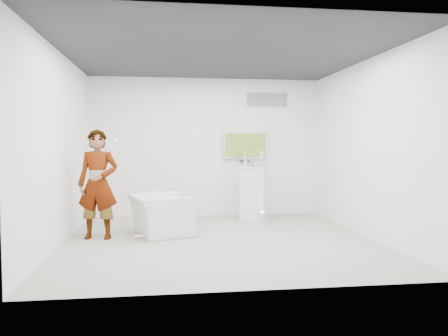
{
  "coord_description": "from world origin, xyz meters",
  "views": [
    {
      "loc": [
        -0.87,
        -7.02,
        1.57
      ],
      "look_at": [
        0.13,
        0.6,
        1.15
      ],
      "focal_mm": 35.0,
      "sensor_mm": 36.0,
      "label": 1
    }
  ],
  "objects_px": {
    "floor_uplight": "(262,218)",
    "tv": "(245,145)",
    "person": "(98,184)",
    "pedestal": "(254,194)",
    "armchair": "(160,215)"
  },
  "relations": [
    {
      "from": "armchair",
      "to": "pedestal",
      "type": "height_order",
      "value": "pedestal"
    },
    {
      "from": "pedestal",
      "to": "armchair",
      "type": "bearing_deg",
      "value": -148.46
    },
    {
      "from": "tv",
      "to": "person",
      "type": "height_order",
      "value": "tv"
    },
    {
      "from": "tv",
      "to": "floor_uplight",
      "type": "relative_size",
      "value": 3.67
    },
    {
      "from": "tv",
      "to": "person",
      "type": "xyz_separation_m",
      "value": [
        -2.85,
        -2.06,
        -0.64
      ]
    },
    {
      "from": "person",
      "to": "floor_uplight",
      "type": "height_order",
      "value": "person"
    },
    {
      "from": "tv",
      "to": "floor_uplight",
      "type": "distance_m",
      "value": 1.89
    },
    {
      "from": "armchair",
      "to": "floor_uplight",
      "type": "distance_m",
      "value": 2.06
    },
    {
      "from": "person",
      "to": "floor_uplight",
      "type": "bearing_deg",
      "value": 22.98
    },
    {
      "from": "floor_uplight",
      "to": "tv",
      "type": "bearing_deg",
      "value": 95.05
    },
    {
      "from": "person",
      "to": "pedestal",
      "type": "distance_m",
      "value": 3.21
    },
    {
      "from": "tv",
      "to": "pedestal",
      "type": "distance_m",
      "value": 1.23
    },
    {
      "from": "armchair",
      "to": "floor_uplight",
      "type": "height_order",
      "value": "armchair"
    },
    {
      "from": "person",
      "to": "pedestal",
      "type": "xyz_separation_m",
      "value": [
        2.9,
        1.33,
        -0.35
      ]
    },
    {
      "from": "person",
      "to": "floor_uplight",
      "type": "relative_size",
      "value": 6.66
    }
  ]
}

